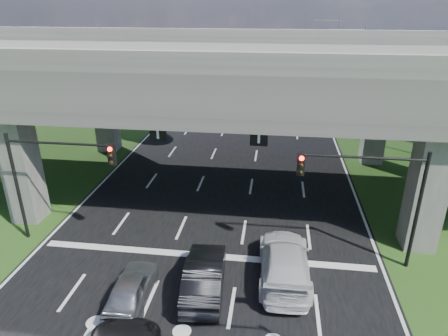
% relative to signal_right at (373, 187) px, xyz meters
% --- Properties ---
extents(ground, '(160.00, 160.00, 0.00)m').
position_rel_signal_right_xyz_m(ground, '(-7.82, -3.94, -4.19)').
color(ground, '#2A4817').
rests_on(ground, ground).
extents(road, '(18.00, 120.00, 0.03)m').
position_rel_signal_right_xyz_m(road, '(-7.82, 6.06, -4.17)').
color(road, black).
rests_on(road, ground).
extents(overpass, '(80.00, 15.00, 10.00)m').
position_rel_signal_right_xyz_m(overpass, '(-7.82, 8.06, 3.73)').
color(overpass, '#383533').
rests_on(overpass, ground).
extents(warehouse, '(20.00, 10.00, 4.00)m').
position_rel_signal_right_xyz_m(warehouse, '(-33.82, 31.06, -2.19)').
color(warehouse, '#9E9E99').
rests_on(warehouse, ground).
extents(signal_right, '(5.76, 0.54, 6.00)m').
position_rel_signal_right_xyz_m(signal_right, '(0.00, 0.00, 0.00)').
color(signal_right, black).
rests_on(signal_right, ground).
extents(signal_left, '(5.76, 0.54, 6.00)m').
position_rel_signal_right_xyz_m(signal_left, '(-15.65, 0.00, 0.00)').
color(signal_left, black).
rests_on(signal_left, ground).
extents(streetlight_far, '(3.38, 0.25, 10.00)m').
position_rel_signal_right_xyz_m(streetlight_far, '(2.27, 20.06, 1.66)').
color(streetlight_far, gray).
rests_on(streetlight_far, ground).
extents(streetlight_beyond, '(3.38, 0.25, 10.00)m').
position_rel_signal_right_xyz_m(streetlight_beyond, '(2.27, 36.06, 1.66)').
color(streetlight_beyond, gray).
rests_on(streetlight_beyond, ground).
extents(tree_left_near, '(4.50, 4.50, 7.80)m').
position_rel_signal_right_xyz_m(tree_left_near, '(-21.78, 22.06, 0.63)').
color(tree_left_near, black).
rests_on(tree_left_near, ground).
extents(tree_left_mid, '(3.91, 3.90, 6.76)m').
position_rel_signal_right_xyz_m(tree_left_mid, '(-24.78, 30.06, -0.01)').
color(tree_left_mid, black).
rests_on(tree_left_mid, ground).
extents(tree_left_far, '(4.80, 4.80, 8.32)m').
position_rel_signal_right_xyz_m(tree_left_far, '(-20.78, 38.06, 0.95)').
color(tree_left_far, black).
rests_on(tree_left_far, ground).
extents(tree_right_near, '(4.20, 4.20, 7.28)m').
position_rel_signal_right_xyz_m(tree_right_near, '(5.22, 24.06, 0.31)').
color(tree_right_near, black).
rests_on(tree_right_near, ground).
extents(tree_right_mid, '(3.91, 3.90, 6.76)m').
position_rel_signal_right_xyz_m(tree_right_mid, '(8.22, 32.06, -0.01)').
color(tree_right_mid, black).
rests_on(tree_right_mid, ground).
extents(tree_right_far, '(4.50, 4.50, 7.80)m').
position_rel_signal_right_xyz_m(tree_right_far, '(4.22, 40.06, 0.63)').
color(tree_right_far, black).
rests_on(tree_right_far, ground).
extents(car_silver, '(1.71, 4.00, 1.35)m').
position_rel_signal_right_xyz_m(car_silver, '(-10.34, -4.12, -3.48)').
color(car_silver, '#A6A9AE').
rests_on(car_silver, road).
extents(car_dark, '(2.04, 4.93, 1.59)m').
position_rel_signal_right_xyz_m(car_dark, '(-7.35, -3.00, -3.36)').
color(car_dark, black).
rests_on(car_dark, road).
extents(car_white, '(2.51, 5.82, 1.67)m').
position_rel_signal_right_xyz_m(car_white, '(-3.83, -1.59, -3.32)').
color(car_white, silver).
rests_on(car_white, road).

